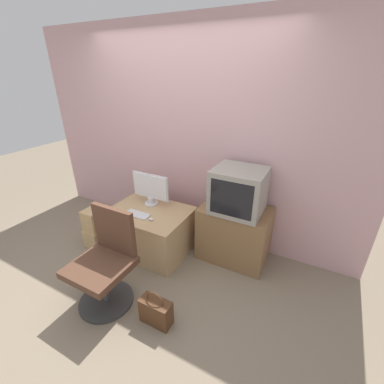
% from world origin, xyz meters
% --- Properties ---
extents(ground_plane, '(12.00, 12.00, 0.00)m').
position_xyz_m(ground_plane, '(0.00, 0.00, 0.00)').
color(ground_plane, '#7F705B').
extents(wall_back, '(4.40, 0.05, 2.60)m').
position_xyz_m(wall_back, '(0.00, 1.32, 1.30)').
color(wall_back, '#CC9EA3').
rests_on(wall_back, ground_plane).
extents(desk, '(0.95, 0.72, 0.54)m').
position_xyz_m(desk, '(-0.14, 0.70, 0.27)').
color(desk, tan).
rests_on(desk, ground_plane).
extents(side_stand, '(0.78, 0.50, 0.66)m').
position_xyz_m(side_stand, '(0.83, 1.03, 0.33)').
color(side_stand, olive).
rests_on(side_stand, ground_plane).
extents(main_monitor, '(0.51, 0.17, 0.40)m').
position_xyz_m(main_monitor, '(-0.22, 0.86, 0.75)').
color(main_monitor, silver).
rests_on(main_monitor, desk).
extents(keyboard, '(0.30, 0.13, 0.01)m').
position_xyz_m(keyboard, '(-0.20, 0.56, 0.55)').
color(keyboard, silver).
rests_on(keyboard, desk).
extents(mouse, '(0.06, 0.04, 0.03)m').
position_xyz_m(mouse, '(0.01, 0.54, 0.55)').
color(mouse, silver).
rests_on(mouse, desk).
extents(crt_tv, '(0.54, 0.48, 0.48)m').
position_xyz_m(crt_tv, '(0.85, 1.00, 0.90)').
color(crt_tv, gray).
rests_on(crt_tv, side_stand).
extents(office_chair, '(0.52, 0.52, 0.94)m').
position_xyz_m(office_chair, '(-0.03, -0.14, 0.42)').
color(office_chair, '#333333').
rests_on(office_chair, ground_plane).
extents(cardboard_box_lower, '(0.23, 0.25, 0.24)m').
position_xyz_m(cardboard_box_lower, '(-0.81, 0.43, 0.12)').
color(cardboard_box_lower, tan).
rests_on(cardboard_box_lower, ground_plane).
extents(cardboard_box_upper, '(0.21, 0.22, 0.27)m').
position_xyz_m(cardboard_box_upper, '(-0.81, 0.43, 0.37)').
color(cardboard_box_upper, tan).
rests_on(cardboard_box_upper, cardboard_box_lower).
extents(handbag, '(0.29, 0.13, 0.35)m').
position_xyz_m(handbag, '(0.54, -0.16, 0.13)').
color(handbag, '#4C2D19').
rests_on(handbag, ground_plane).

